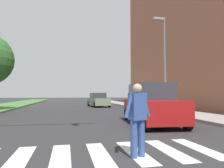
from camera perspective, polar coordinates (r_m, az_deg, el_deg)
name	(u,v)px	position (r m, az deg, el deg)	size (l,w,h in m)	color
ground_plane	(69,106)	(27.60, -11.68, -5.81)	(140.00, 140.00, 0.00)	#2D2D30
crosswalk	(80,155)	(5.25, -8.65, -18.70)	(6.75, 2.20, 0.01)	silver
median_strip	(3,107)	(26.52, -27.62, -5.50)	(4.38, 64.00, 0.15)	#477A38
apartment_block_right	(221,12)	(27.30, 27.72, 16.99)	(11.01, 32.00, 21.13)	#A36047
sidewalk_right	(132,105)	(26.87, 5.44, -5.78)	(3.00, 64.00, 0.15)	#9E9991
street_lamp_right	(164,55)	(17.35, 13.96, 7.68)	(1.02, 0.24, 7.50)	slate
pedestrian_performer	(138,116)	(4.90, 7.00, -8.76)	(0.73, 0.35, 1.69)	#334C8C
suv_crossing	(151,105)	(10.37, 10.75, -5.63)	(2.35, 4.75, 1.97)	maroon
sedan_midblock	(98,100)	(24.66, -3.78, -4.45)	(2.20, 4.59, 1.63)	gray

